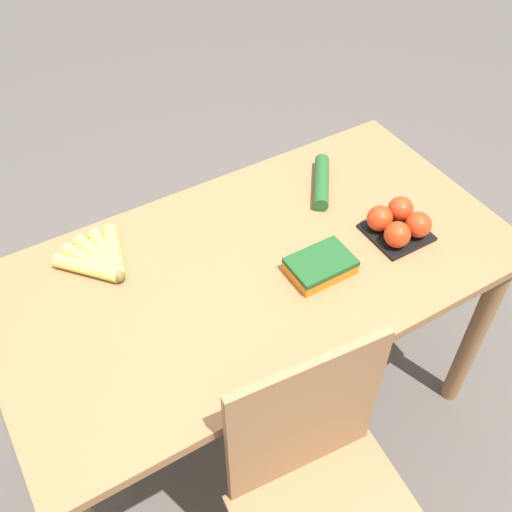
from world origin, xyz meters
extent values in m
plane|color=#4C4742|center=(0.00, 0.00, 0.00)|extent=(12.00, 12.00, 0.00)
cube|color=olive|center=(0.00, 0.00, 0.74)|extent=(1.39, 0.74, 0.03)
cylinder|color=olive|center=(-0.63, -0.31, 0.36)|extent=(0.06, 0.06, 0.73)
cylinder|color=olive|center=(0.63, -0.31, 0.36)|extent=(0.06, 0.06, 0.73)
cylinder|color=olive|center=(-0.63, 0.31, 0.36)|extent=(0.06, 0.06, 0.73)
cube|color=#8E6642|center=(0.12, 0.42, 0.69)|extent=(0.39, 0.05, 0.46)
cylinder|color=#8E6642|center=(-0.06, 0.45, 0.22)|extent=(0.04, 0.04, 0.44)
sphere|color=brown|center=(0.33, -0.13, 0.78)|extent=(0.03, 0.03, 0.03)
cylinder|color=#CCC651|center=(0.31, -0.22, 0.78)|extent=(0.08, 0.19, 0.04)
cylinder|color=#CCC651|center=(0.33, -0.22, 0.78)|extent=(0.04, 0.18, 0.04)
cylinder|color=#CCC651|center=(0.35, -0.22, 0.78)|extent=(0.08, 0.19, 0.04)
cylinder|color=#CCC651|center=(0.38, -0.21, 0.78)|extent=(0.12, 0.18, 0.04)
cylinder|color=#CCC651|center=(0.39, -0.20, 0.78)|extent=(0.15, 0.16, 0.04)
cube|color=black|center=(-0.39, 0.10, 0.76)|extent=(0.16, 0.16, 0.01)
sphere|color=red|center=(-0.43, 0.07, 0.80)|extent=(0.07, 0.07, 0.07)
sphere|color=red|center=(-0.36, 0.07, 0.80)|extent=(0.07, 0.07, 0.07)
sphere|color=red|center=(-0.43, 0.14, 0.80)|extent=(0.07, 0.07, 0.07)
sphere|color=red|center=(-0.36, 0.14, 0.80)|extent=(0.07, 0.07, 0.07)
cube|color=orange|center=(-0.13, 0.11, 0.78)|extent=(0.16, 0.11, 0.04)
cube|color=#19471E|center=(-0.13, 0.11, 0.80)|extent=(0.17, 0.11, 0.02)
cylinder|color=#1E5123|center=(-0.33, -0.17, 0.78)|extent=(0.16, 0.20, 0.04)
camera|label=1|loc=(0.55, 0.93, 1.92)|focal=42.00mm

